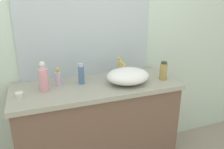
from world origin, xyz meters
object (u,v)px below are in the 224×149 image
Objects in this scene: lotion_bottle at (43,79)px; perfume_bottle at (81,74)px; soap_dispenser at (58,78)px; spray_can at (163,71)px; candle_jar at (19,95)px; sink_basin at (128,76)px.

perfume_bottle is (0.30, 0.05, -0.02)m from lotion_bottle.
lotion_bottle reaches higher than soap_dispenser.
candle_jar is (-1.19, 0.03, -0.06)m from spray_can.
spray_can is (0.70, -0.15, -0.00)m from perfume_bottle.
lotion_bottle is at bearing -170.94° from perfume_bottle.
soap_dispenser is 0.34m from candle_jar.
sink_basin is at bearing -18.57° from perfume_bottle.
perfume_bottle is 3.13× the size of candle_jar.
lotion_bottle is at bearing -144.35° from soap_dispenser.
lotion_bottle is at bearing 173.59° from sink_basin.
soap_dispenser is 2.69× the size of candle_jar.
lotion_bottle is at bearing 19.84° from candle_jar.
sink_basin is 0.33m from spray_can.
soap_dispenser is 0.15m from lotion_bottle.
soap_dispenser is at bearing 26.63° from candle_jar.
spray_can is at bearing -11.74° from perfume_bottle.
lotion_bottle is 0.21m from candle_jar.
lotion_bottle is 0.31m from perfume_bottle.
candle_jar is at bearing 178.48° from spray_can.
sink_basin is at bearing -16.16° from soap_dispenser.
soap_dispenser is 0.91m from spray_can.
spray_can reaches higher than soap_dispenser.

